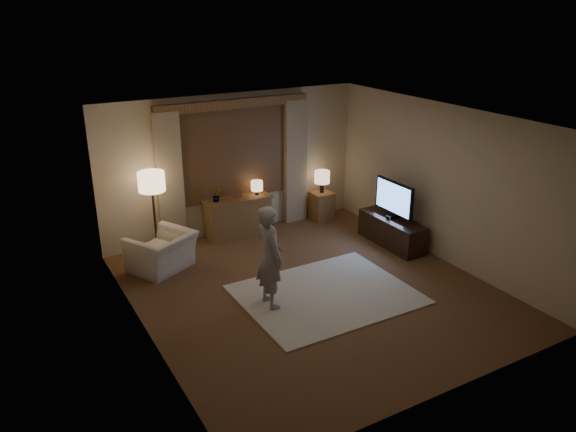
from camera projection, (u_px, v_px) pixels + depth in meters
room at (296, 198)px, 8.42m from camera, size 5.04×5.54×2.64m
rug at (326, 294)px, 8.36m from camera, size 2.50×2.00×0.02m
sideboard at (238, 218)px, 10.37m from camera, size 1.20×0.40×0.70m
picture_frame at (237, 195)px, 10.21m from camera, size 0.16×0.02×0.20m
plant at (217, 196)px, 10.00m from camera, size 0.17×0.13×0.30m
table_lamp_sideboard at (257, 186)px, 10.36m from camera, size 0.22×0.22×0.30m
floor_lamp at (152, 186)px, 9.16m from camera, size 0.44×0.44×1.51m
armchair at (162, 252)px, 9.05m from camera, size 1.23×1.18×0.62m
side_table at (321, 206)px, 11.18m from camera, size 0.40×0.40×0.56m
table_lamp_side at (322, 178)px, 10.97m from camera, size 0.30×0.30×0.44m
tv_stand at (392, 231)px, 10.01m from camera, size 0.45×1.40×0.50m
tv at (394, 198)px, 9.79m from camera, size 0.23×0.94×0.68m
person at (270, 257)px, 7.81m from camera, size 0.37×0.55×1.50m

